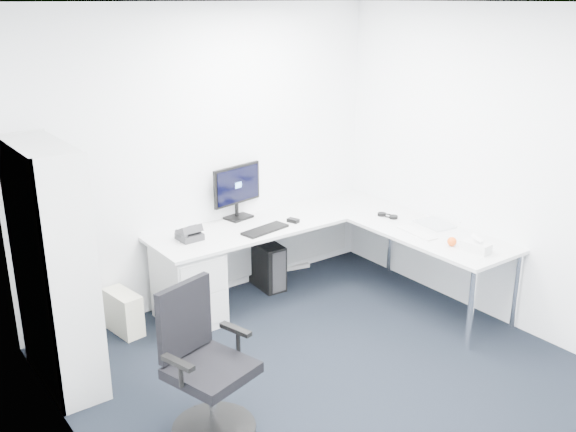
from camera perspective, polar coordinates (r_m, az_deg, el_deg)
ground at (r=4.85m, az=6.13°, el=-15.50°), size 4.20×4.20×0.00m
ceiling at (r=4.01m, az=7.54°, el=18.28°), size 4.20×4.20×0.00m
wall_back at (r=5.89m, az=-7.27°, el=5.16°), size 3.60×0.02×2.70m
wall_left at (r=3.36m, az=-16.55°, el=-6.22°), size 0.02×4.20×2.70m
wall_right at (r=5.58m, az=20.51°, el=3.34°), size 0.02×4.20×2.70m
l_desk at (r=5.93m, az=1.12°, el=-4.62°), size 2.52×1.41×0.73m
drawer_pedestal at (r=5.70m, az=-8.85°, el=-5.96°), size 0.47×0.58×0.71m
bookshelf at (r=4.86m, az=-20.12°, el=-4.35°), size 0.35×0.91×1.82m
task_chair at (r=4.20m, az=-6.83°, el=-13.12°), size 0.71×0.71×1.03m
black_pc_tower at (r=6.36m, az=-1.99°, el=-4.30°), size 0.24×0.48×0.46m
beige_pc_tower at (r=5.70m, az=-14.41°, el=-8.30°), size 0.23×0.41×0.37m
power_strip at (r=6.81m, az=0.55°, el=-4.57°), size 0.35×0.13×0.04m
monitor at (r=6.04m, az=-4.48°, el=2.17°), size 0.58×0.28×0.53m
black_keyboard at (r=5.78m, az=-2.06°, el=-1.22°), size 0.48×0.24×0.02m
mouse at (r=5.99m, az=0.46°, el=-0.40°), size 0.10×0.12×0.03m
desk_phone at (r=5.62m, az=-8.76°, el=-1.43°), size 0.20×0.20×0.13m
laptop at (r=6.04m, az=12.98°, el=0.33°), size 0.39×0.38×0.25m
white_keyboard at (r=5.83m, az=11.39°, el=-1.46°), size 0.15×0.42×0.01m
headphones at (r=6.20m, az=8.85°, el=0.13°), size 0.16×0.21×0.05m
orange_fruit at (r=5.59m, az=14.36°, el=-2.21°), size 0.08×0.08×0.08m
tissue_box at (r=5.52m, az=16.35°, el=-2.66°), size 0.15×0.25×0.08m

